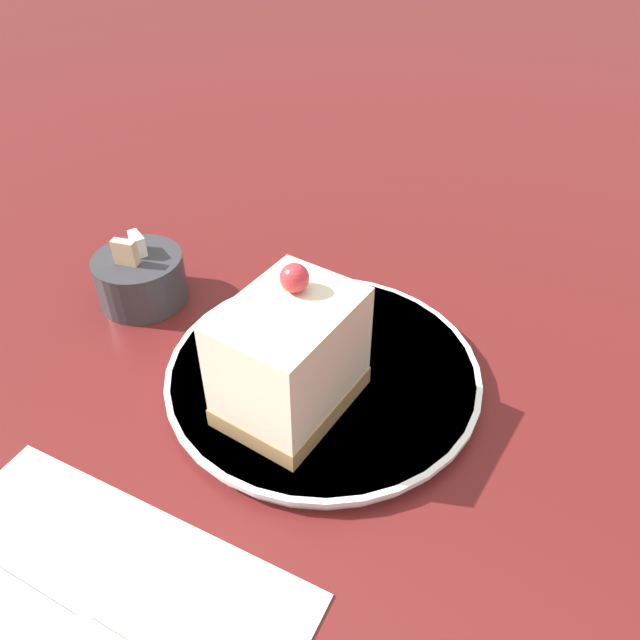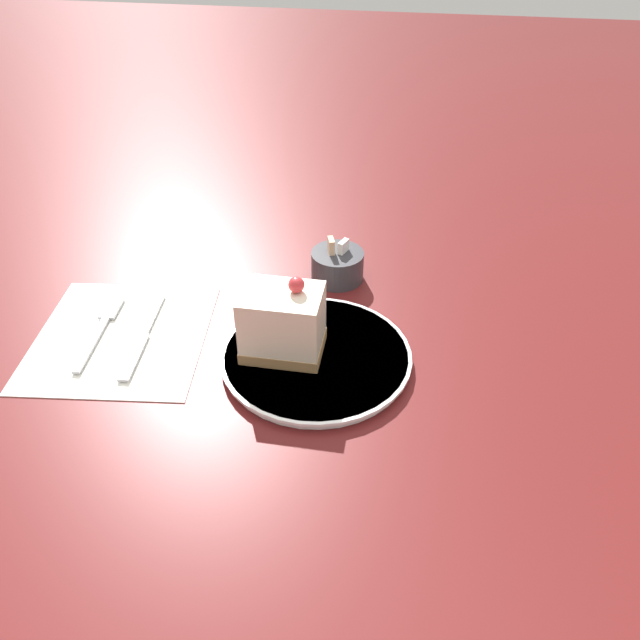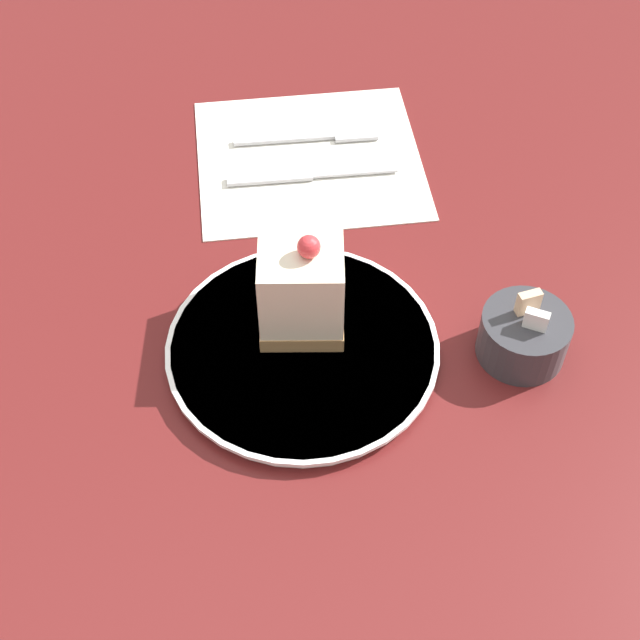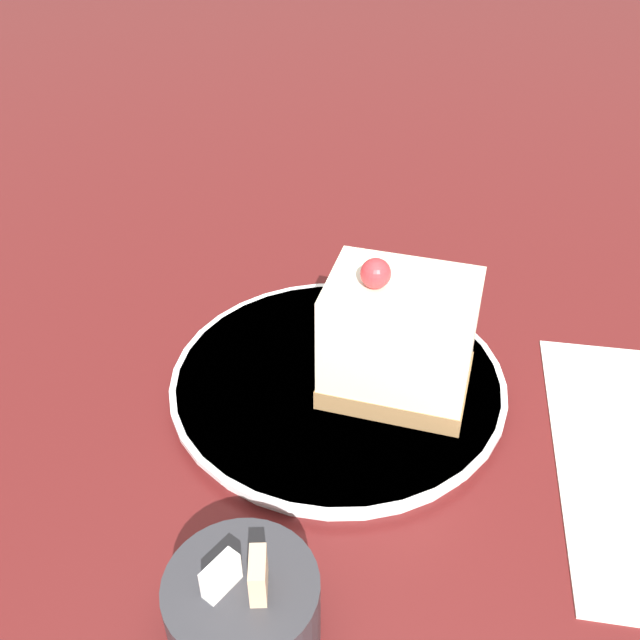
{
  "view_description": "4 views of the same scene",
  "coord_description": "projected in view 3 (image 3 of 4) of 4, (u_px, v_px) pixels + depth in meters",
  "views": [
    {
      "loc": [
        -0.26,
        -0.18,
        0.34
      ],
      "look_at": [
        0.02,
        0.0,
        0.06
      ],
      "focal_mm": 35.0,
      "sensor_mm": 36.0,
      "label": 1
    },
    {
      "loc": [
        0.12,
        -0.58,
        0.52
      ],
      "look_at": [
        0.03,
        -0.0,
        0.07
      ],
      "focal_mm": 35.0,
      "sensor_mm": 36.0,
      "label": 2
    },
    {
      "loc": [
        0.5,
        0.01,
        0.62
      ],
      "look_at": [
        0.03,
        0.02,
        0.05
      ],
      "focal_mm": 50.0,
      "sensor_mm": 36.0,
      "label": 3
    },
    {
      "loc": [
        -0.06,
        0.37,
        0.35
      ],
      "look_at": [
        0.04,
        -0.0,
        0.06
      ],
      "focal_mm": 40.0,
      "sensor_mm": 36.0,
      "label": 4
    }
  ],
  "objects": [
    {
      "name": "ground_plane",
      "position": [
        303.0,
        333.0,
        0.79
      ],
      "size": [
        4.0,
        4.0,
        0.0
      ],
      "primitive_type": "plane",
      "color": "#5B1919"
    },
    {
      "name": "plate",
      "position": [
        298.0,
        349.0,
        0.77
      ],
      "size": [
        0.24,
        0.24,
        0.01
      ],
      "color": "white",
      "rests_on": "ground_plane"
    },
    {
      "name": "cake_slice",
      "position": [
        299.0,
        276.0,
        0.76
      ],
      "size": [
        0.1,
        0.07,
        0.11
      ],
      "rotation": [
        0.0,
        0.0,
        -0.01
      ],
      "color": "#9E7547",
      "rests_on": "plate"
    },
    {
      "name": "napkin",
      "position": [
        309.0,
        158.0,
        0.94
      ],
      "size": [
        0.24,
        0.26,
        0.0
      ],
      "rotation": [
        0.0,
        0.0,
        0.11
      ],
      "color": "white",
      "rests_on": "ground_plane"
    },
    {
      "name": "fork",
      "position": [
        319.0,
        136.0,
        0.96
      ],
      "size": [
        0.03,
        0.16,
        0.0
      ],
      "rotation": [
        0.0,
        0.0,
        0.09
      ],
      "color": "#B2B2B7",
      "rests_on": "napkin"
    },
    {
      "name": "knife",
      "position": [
        296.0,
        176.0,
        0.92
      ],
      "size": [
        0.03,
        0.18,
        0.0
      ],
      "rotation": [
        0.0,
        0.0,
        0.09
      ],
      "color": "#B2B2B7",
      "rests_on": "napkin"
    },
    {
      "name": "sugar_bowl",
      "position": [
        524.0,
        335.0,
        0.76
      ],
      "size": [
        0.08,
        0.08,
        0.07
      ],
      "color": "#333338",
      "rests_on": "ground_plane"
    }
  ]
}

